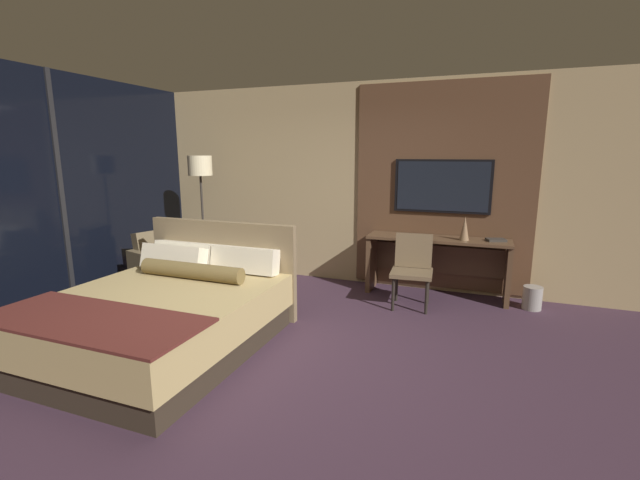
# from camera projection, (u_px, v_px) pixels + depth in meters

# --- Properties ---
(ground_plane) EXTENTS (16.00, 16.00, 0.00)m
(ground_plane) POSITION_uv_depth(u_px,v_px,m) (271.00, 356.00, 3.97)
(ground_plane) COLOR #3D2838
(wall_back_tv_panel) EXTENTS (7.20, 0.09, 2.80)m
(wall_back_tv_panel) POSITION_uv_depth(u_px,v_px,m) (364.00, 186.00, 6.01)
(wall_back_tv_panel) COLOR tan
(wall_back_tv_panel) RESTS_ON ground_plane
(wall_left_window) EXTENTS (0.06, 6.00, 2.80)m
(wall_left_window) POSITION_uv_depth(u_px,v_px,m) (60.00, 198.00, 5.12)
(wall_left_window) COLOR black
(wall_left_window) RESTS_ON ground_plane
(bed) EXTENTS (1.87, 2.22, 1.08)m
(bed) POSITION_uv_depth(u_px,v_px,m) (164.00, 314.00, 4.12)
(bed) COLOR #33281E
(bed) RESTS_ON ground_plane
(desk) EXTENTS (1.79, 0.45, 0.78)m
(desk) POSITION_uv_depth(u_px,v_px,m) (437.00, 256.00, 5.58)
(desk) COLOR brown
(desk) RESTS_ON ground_plane
(tv) EXTENTS (1.23, 0.04, 0.69)m
(tv) POSITION_uv_depth(u_px,v_px,m) (442.00, 186.00, 5.56)
(tv) COLOR black
(desk_chair) EXTENTS (0.52, 0.52, 0.88)m
(desk_chair) POSITION_uv_depth(u_px,v_px,m) (412.00, 264.00, 5.21)
(desk_chair) COLOR brown
(desk_chair) RESTS_ON ground_plane
(armchair_by_window) EXTENTS (0.92, 0.95, 0.82)m
(armchair_by_window) POSITION_uv_depth(u_px,v_px,m) (168.00, 271.00, 5.80)
(armchair_by_window) COLOR brown
(armchair_by_window) RESTS_ON ground_plane
(floor_lamp) EXTENTS (0.34, 0.34, 1.81)m
(floor_lamp) POSITION_uv_depth(u_px,v_px,m) (200.00, 176.00, 6.13)
(floor_lamp) COLOR #282623
(floor_lamp) RESTS_ON ground_plane
(vase_tall) EXTENTS (0.12, 0.12, 0.30)m
(vase_tall) POSITION_uv_depth(u_px,v_px,m) (465.00, 228.00, 5.31)
(vase_tall) COLOR #846647
(vase_tall) RESTS_ON desk
(book) EXTENTS (0.26, 0.22, 0.03)m
(book) POSITION_uv_depth(u_px,v_px,m) (496.00, 240.00, 5.28)
(book) COLOR #332D28
(book) RESTS_ON desk
(waste_bin) EXTENTS (0.22, 0.22, 0.28)m
(waste_bin) POSITION_uv_depth(u_px,v_px,m) (532.00, 298.00, 5.14)
(waste_bin) COLOR gray
(waste_bin) RESTS_ON ground_plane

